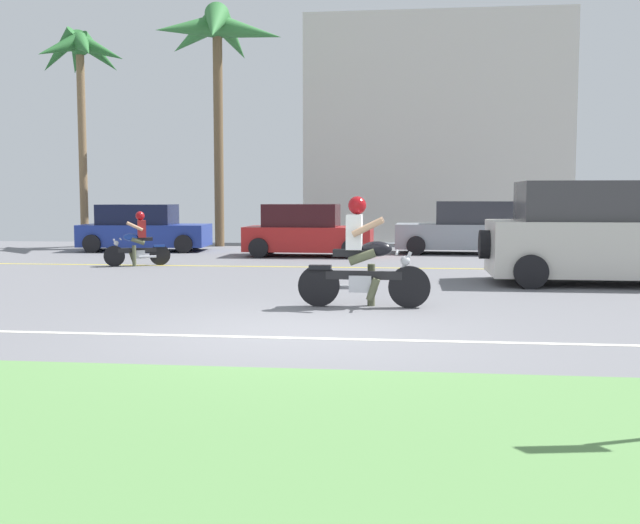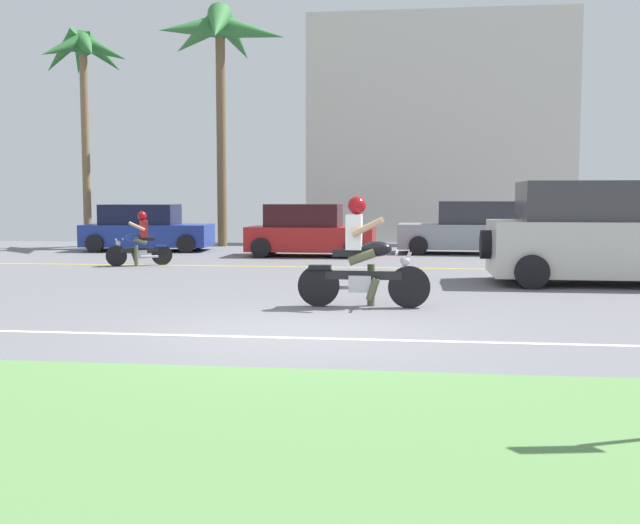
{
  "view_description": "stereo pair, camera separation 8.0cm",
  "coord_description": "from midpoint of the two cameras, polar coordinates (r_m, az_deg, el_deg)",
  "views": [
    {
      "loc": [
        1.33,
        -9.14,
        1.7
      ],
      "look_at": [
        -0.07,
        2.75,
        0.65
      ],
      "focal_mm": 41.71,
      "sensor_mm": 36.0,
      "label": 1
    },
    {
      "loc": [
        1.4,
        -9.13,
        1.7
      ],
      "look_at": [
        -0.07,
        2.75,
        0.65
      ],
      "focal_mm": 41.71,
      "sensor_mm": 36.0,
      "label": 2
    }
  ],
  "objects": [
    {
      "name": "building_far",
      "position": [
        30.27,
        9.13,
        9.85
      ],
      "size": [
        10.04,
        4.0,
        8.59
      ],
      "primitive_type": "cube",
      "color": "beige",
      "rests_on": "ground"
    },
    {
      "name": "palm_tree_1",
      "position": [
        26.56,
        -7.68,
        16.52
      ],
      "size": [
        4.48,
        4.6,
        8.24
      ],
      "color": "brown",
      "rests_on": "ground"
    },
    {
      "name": "motorcyclist_distant",
      "position": [
        18.96,
        -13.55,
        1.44
      ],
      "size": [
        1.49,
        0.79,
        1.35
      ],
      "color": "black",
      "rests_on": "ground"
    },
    {
      "name": "ground",
      "position": [
        12.34,
        0.66,
        -3.02
      ],
      "size": [
        56.0,
        30.0,
        0.04
      ],
      "primitive_type": "cube",
      "color": "slate"
    },
    {
      "name": "grass_median",
      "position": [
        5.48,
        -7.89,
        -12.8
      ],
      "size": [
        56.0,
        3.8,
        0.06
      ],
      "primitive_type": "cube",
      "color": "#5B8C4C",
      "rests_on": "ground"
    },
    {
      "name": "palm_tree_0",
      "position": [
        27.04,
        -17.61,
        14.47
      ],
      "size": [
        3.29,
        3.15,
        7.4
      ],
      "color": "brown",
      "rests_on": "ground"
    },
    {
      "name": "lane_line_far",
      "position": [
        17.99,
        2.7,
        -0.42
      ],
      "size": [
        50.4,
        0.12,
        0.01
      ],
      "primitive_type": "cube",
      "color": "yellow",
      "rests_on": "ground"
    },
    {
      "name": "lane_line_near",
      "position": [
        9.03,
        -1.75,
        -5.84
      ],
      "size": [
        50.4,
        0.12,
        0.01
      ],
      "primitive_type": "cube",
      "color": "silver",
      "rests_on": "ground"
    },
    {
      "name": "parked_car_0",
      "position": [
        24.25,
        -13.12,
        2.48
      ],
      "size": [
        4.06,
        2.18,
        1.47
      ],
      "color": "navy",
      "rests_on": "ground"
    },
    {
      "name": "motorcyclist",
      "position": [
        11.49,
        3.48,
        0.12
      ],
      "size": [
        2.05,
        0.67,
        1.72
      ],
      "color": "black",
      "rests_on": "ground"
    },
    {
      "name": "suv_nearby",
      "position": [
        15.58,
        21.62,
        1.97
      ],
      "size": [
        4.91,
        2.18,
        2.01
      ],
      "color": "beige",
      "rests_on": "ground"
    },
    {
      "name": "parked_car_1",
      "position": [
        21.48,
        -0.74,
        2.33
      ],
      "size": [
        3.66,
        1.88,
        1.5
      ],
      "color": "#AD1E1E",
      "rests_on": "ground"
    },
    {
      "name": "parked_car_2",
      "position": [
        22.88,
        11.95,
        2.47
      ],
      "size": [
        4.51,
        1.98,
        1.58
      ],
      "color": "#8C939E",
      "rests_on": "ground"
    }
  ]
}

